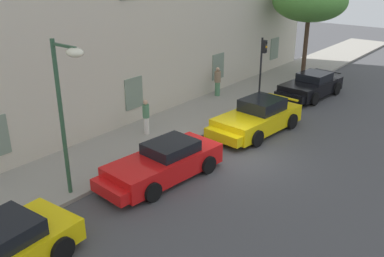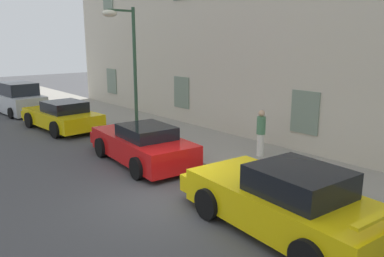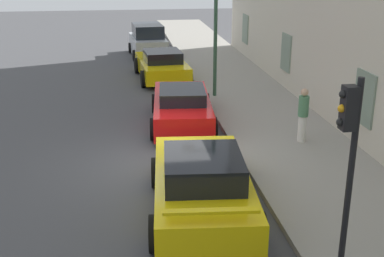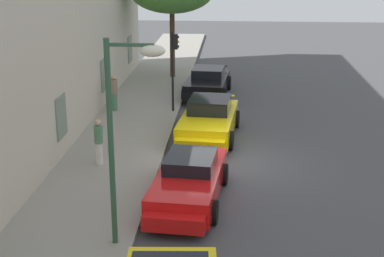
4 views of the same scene
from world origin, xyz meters
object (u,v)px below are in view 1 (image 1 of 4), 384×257
(tree_near_kerb, at_px, (310,2))
(traffic_light, at_px, (262,60))
(sportscar_yellow_flank, at_px, (161,165))
(pedestrian_admiring, at_px, (218,81))
(sportscar_white_middle, at_px, (255,119))
(pedestrian_strolling, at_px, (146,116))
(street_lamp, at_px, (67,92))
(sportscar_tail_end, at_px, (310,87))

(tree_near_kerb, relative_size, traffic_light, 1.70)
(sportscar_yellow_flank, distance_m, traffic_light, 9.72)
(tree_near_kerb, bearing_deg, pedestrian_admiring, 165.16)
(sportscar_white_middle, relative_size, tree_near_kerb, 0.83)
(sportscar_white_middle, distance_m, traffic_light, 4.19)
(pedestrian_admiring, distance_m, pedestrian_strolling, 6.77)
(sportscar_yellow_flank, distance_m, tree_near_kerb, 17.28)
(street_lamp, height_order, pedestrian_strolling, street_lamp)
(sportscar_tail_end, distance_m, tree_near_kerb, 6.16)
(pedestrian_strolling, bearing_deg, pedestrian_admiring, 7.28)
(sportscar_white_middle, bearing_deg, traffic_light, 26.72)
(street_lamp, distance_m, pedestrian_admiring, 12.74)
(sportscar_yellow_flank, height_order, pedestrian_admiring, pedestrian_admiring)
(sportscar_yellow_flank, distance_m, street_lamp, 4.38)
(sportscar_tail_end, bearing_deg, sportscar_white_middle, -176.99)
(sportscar_white_middle, xyz_separation_m, pedestrian_strolling, (-3.51, 3.57, 0.31))
(sportscar_yellow_flank, xyz_separation_m, sportscar_tail_end, (12.80, 0.04, 0.02))
(street_lamp, relative_size, pedestrian_strolling, 3.23)
(sportscar_yellow_flank, bearing_deg, sportscar_white_middle, -2.98)
(sportscar_tail_end, bearing_deg, pedestrian_strolling, 162.51)
(sportscar_white_middle, bearing_deg, pedestrian_strolling, 134.49)
(sportscar_white_middle, bearing_deg, tree_near_kerb, 13.47)
(pedestrian_strolling, bearing_deg, sportscar_yellow_flank, -128.44)
(pedestrian_admiring, xyz_separation_m, pedestrian_strolling, (-6.72, -0.86, -0.01))
(sportscar_yellow_flank, distance_m, pedestrian_admiring, 10.18)
(sportscar_yellow_flank, xyz_separation_m, street_lamp, (-2.78, 1.19, 3.17))
(sportscar_tail_end, relative_size, pedestrian_admiring, 2.88)
(sportscar_white_middle, xyz_separation_m, street_lamp, (-8.87, 1.51, 3.11))
(sportscar_yellow_flank, bearing_deg, tree_near_kerb, 7.53)
(sportscar_tail_end, height_order, street_lamp, street_lamp)
(tree_near_kerb, relative_size, pedestrian_strolling, 3.82)
(pedestrian_admiring, bearing_deg, street_lamp, -166.40)
(tree_near_kerb, height_order, traffic_light, tree_near_kerb)
(street_lamp, bearing_deg, sportscar_tail_end, -4.24)
(tree_near_kerb, bearing_deg, sportscar_yellow_flank, -172.47)
(street_lamp, xyz_separation_m, pedestrian_admiring, (12.08, 2.92, -2.78))
(sportscar_white_middle, xyz_separation_m, tree_near_kerb, (10.47, 2.51, 4.33))
(sportscar_yellow_flank, xyz_separation_m, sportscar_white_middle, (6.09, -0.32, 0.06))
(sportscar_white_middle, distance_m, sportscar_tail_end, 6.72)
(street_lamp, bearing_deg, tree_near_kerb, 2.96)
(sportscar_yellow_flank, xyz_separation_m, tree_near_kerb, (16.56, 2.19, 4.40))
(sportscar_tail_end, relative_size, street_lamp, 0.93)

